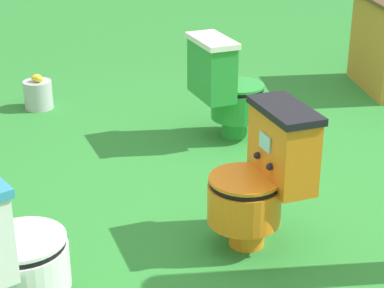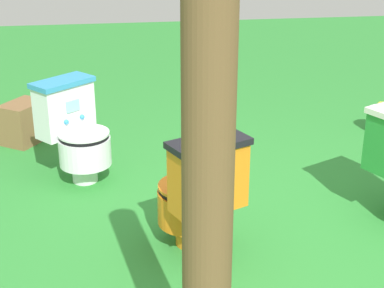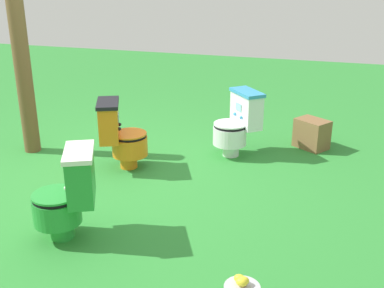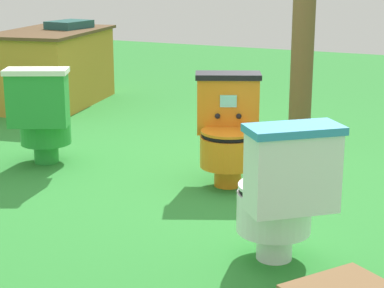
{
  "view_description": "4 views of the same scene",
  "coord_description": "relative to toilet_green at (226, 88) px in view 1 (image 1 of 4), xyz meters",
  "views": [
    {
      "loc": [
        -0.24,
        -3.38,
        1.85
      ],
      "look_at": [
        -0.45,
        0.09,
        0.33
      ],
      "focal_mm": 63.13,
      "sensor_mm": 36.0,
      "label": 1
    },
    {
      "loc": [
        2.93,
        -0.83,
        1.92
      ],
      "look_at": [
        -0.72,
        -0.32,
        0.4
      ],
      "focal_mm": 56.55,
      "sensor_mm": 36.0,
      "label": 2
    },
    {
      "loc": [
        -2.14,
        3.83,
        2.02
      ],
      "look_at": [
        -0.82,
        -0.47,
        0.31
      ],
      "focal_mm": 44.64,
      "sensor_mm": 36.0,
      "label": 3
    },
    {
      "loc": [
        -4.08,
        -1.99,
        1.43
      ],
      "look_at": [
        -0.75,
        -0.43,
        0.44
      ],
      "focal_mm": 62.85,
      "sensor_mm": 36.0,
      "label": 4
    }
  ],
  "objects": [
    {
      "name": "ground",
      "position": [
        0.27,
        -0.99,
        -0.37
      ],
      "size": [
        14.0,
        14.0,
        0.0
      ],
      "primitive_type": "plane",
      "color": "#2D8433"
    },
    {
      "name": "toilet_green",
      "position": [
        0.0,
        0.0,
        0.0
      ],
      "size": [
        0.62,
        0.58,
        0.73
      ],
      "rotation": [
        0.0,
        0.0,
        5.16
      ],
      "color": "green",
      "rests_on": "ground"
    },
    {
      "name": "toilet_white",
      "position": [
        -0.88,
        -2.08,
        0.0
      ],
      "size": [
        0.64,
        0.63,
        0.73
      ],
      "rotation": [
        0.0,
        0.0,
        5.42
      ],
      "color": "white",
      "rests_on": "ground"
    },
    {
      "name": "toilet_orange",
      "position": [
        0.2,
        -1.36,
        0.0
      ],
      "size": [
        0.61,
        0.57,
        0.73
      ],
      "rotation": [
        0.0,
        0.0,
        1.99
      ],
      "color": "orange",
      "rests_on": "ground"
    },
    {
      "name": "lemon_bucket",
      "position": [
        -1.46,
        0.51,
        -0.25
      ],
      "size": [
        0.22,
        0.22,
        0.28
      ],
      "color": "#B7B7BF",
      "rests_on": "ground"
    }
  ]
}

